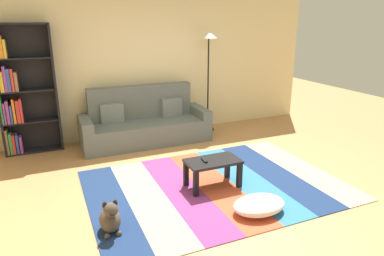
% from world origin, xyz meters
% --- Properties ---
extents(ground_plane, '(14.00, 14.00, 0.00)m').
position_xyz_m(ground_plane, '(0.00, 0.00, 0.00)').
color(ground_plane, '#B27F4C').
extents(back_wall, '(6.80, 0.10, 2.70)m').
position_xyz_m(back_wall, '(0.00, 2.55, 1.35)').
color(back_wall, beige).
rests_on(back_wall, ground_plane).
extents(rug, '(3.33, 2.34, 0.01)m').
position_xyz_m(rug, '(0.12, -0.06, 0.01)').
color(rug, navy).
rests_on(rug, ground_plane).
extents(couch, '(2.26, 0.80, 1.00)m').
position_xyz_m(couch, '(-0.25, 2.02, 0.34)').
color(couch, '#59605B').
rests_on(couch, ground_plane).
extents(bookshelf, '(0.90, 0.28, 2.09)m').
position_xyz_m(bookshelf, '(-2.23, 2.31, 1.01)').
color(bookshelf, black).
rests_on(bookshelf, ground_plane).
extents(coffee_table, '(0.71, 0.40, 0.37)m').
position_xyz_m(coffee_table, '(0.07, -0.07, 0.31)').
color(coffee_table, black).
rests_on(coffee_table, rug).
extents(pouf, '(0.63, 0.44, 0.18)m').
position_xyz_m(pouf, '(0.27, -0.87, 0.10)').
color(pouf, white).
rests_on(pouf, rug).
extents(dog, '(0.22, 0.35, 0.40)m').
position_xyz_m(dog, '(-1.37, -0.56, 0.16)').
color(dog, '#473D33').
rests_on(dog, ground_plane).
extents(standing_lamp, '(0.32, 0.32, 1.94)m').
position_xyz_m(standing_lamp, '(1.09, 2.20, 1.62)').
color(standing_lamp, black).
rests_on(standing_lamp, ground_plane).
extents(tv_remote, '(0.06, 0.15, 0.02)m').
position_xyz_m(tv_remote, '(-0.05, -0.05, 0.39)').
color(tv_remote, black).
rests_on(tv_remote, coffee_table).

